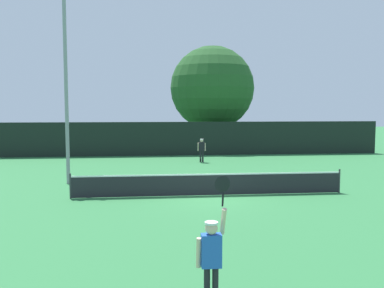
% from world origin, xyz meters
% --- Properties ---
extents(ground_plane, '(120.00, 120.00, 0.00)m').
position_xyz_m(ground_plane, '(0.00, 0.00, 0.00)').
color(ground_plane, '#2D723D').
extents(tennis_net, '(11.88, 0.08, 1.07)m').
position_xyz_m(tennis_net, '(0.00, 0.00, 0.51)').
color(tennis_net, '#232328').
rests_on(tennis_net, ground).
extents(perimeter_fence, '(32.32, 0.12, 2.67)m').
position_xyz_m(perimeter_fence, '(0.00, 15.34, 1.34)').
color(perimeter_fence, black).
rests_on(perimeter_fence, ground).
extents(player_serving, '(0.67, 0.40, 2.57)m').
position_xyz_m(player_serving, '(-1.44, -10.29, 1.14)').
color(player_serving, blue).
rests_on(player_serving, ground).
extents(player_receiving, '(0.57, 0.24, 1.63)m').
position_xyz_m(player_receiving, '(1.06, 11.07, 0.99)').
color(player_receiving, black).
rests_on(player_receiving, ground).
extents(tennis_ball, '(0.07, 0.07, 0.07)m').
position_xyz_m(tennis_ball, '(-0.20, 2.46, 0.03)').
color(tennis_ball, '#CCE033').
rests_on(tennis_ball, ground).
extents(light_pole, '(1.18, 0.28, 9.65)m').
position_xyz_m(light_pole, '(-6.64, 3.60, 5.41)').
color(light_pole, gray).
rests_on(light_pole, ground).
extents(large_tree, '(7.57, 7.57, 9.35)m').
position_xyz_m(large_tree, '(3.18, 20.25, 5.55)').
color(large_tree, brown).
rests_on(large_tree, ground).
extents(parked_car_near, '(2.41, 4.40, 1.69)m').
position_xyz_m(parked_car_near, '(-3.21, 21.43, 0.78)').
color(parked_car_near, navy).
rests_on(parked_car_near, ground).
extents(parked_car_mid, '(1.95, 4.22, 1.69)m').
position_xyz_m(parked_car_mid, '(5.94, 21.87, 0.78)').
color(parked_car_mid, navy).
rests_on(parked_car_mid, ground).
extents(parked_car_far, '(2.24, 4.34, 1.69)m').
position_xyz_m(parked_car_far, '(9.86, 22.49, 0.78)').
color(parked_car_far, '#B7B7BC').
rests_on(parked_car_far, ground).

